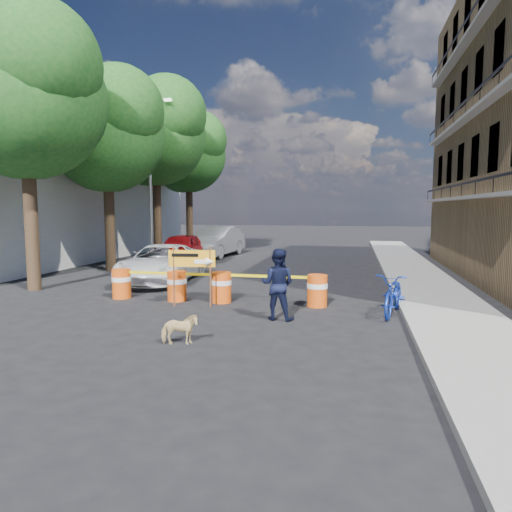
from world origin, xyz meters
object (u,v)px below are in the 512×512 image
at_px(detour_sign, 197,263).
at_px(suv_white, 162,263).
at_px(bicycle, 395,275).
at_px(sedan_silver, 216,241).
at_px(sedan_red, 181,249).
at_px(pedestrian, 278,284).
at_px(barrel_far_right, 317,290).
at_px(dog, 179,329).
at_px(barrel_mid_left, 177,285).
at_px(barrel_far_left, 121,283).
at_px(barrel_mid_right, 222,287).

xyz_separation_m(detour_sign, suv_white, (-2.79, 3.88, -0.54)).
bearing_deg(bicycle, sedan_silver, 138.27).
distance_m(bicycle, sedan_red, 13.17).
bearing_deg(detour_sign, pedestrian, -29.93).
height_order(barrel_far_right, sedan_silver, sedan_silver).
bearing_deg(sedan_silver, sedan_red, -96.18).
xyz_separation_m(pedestrian, dog, (-1.60, -2.51, -0.57)).
bearing_deg(barrel_mid_left, dog, -67.45).
bearing_deg(barrel_far_left, sedan_red, 99.54).
bearing_deg(sedan_silver, suv_white, -81.27).
height_order(barrel_far_left, sedan_silver, sedan_silver).
xyz_separation_m(barrel_mid_right, sedan_silver, (-3.94, 12.29, 0.38)).
xyz_separation_m(pedestrian, sedan_silver, (-5.88, 13.96, -0.03)).
height_order(barrel_mid_right, suv_white, suv_white).
height_order(barrel_mid_right, sedan_red, sedan_red).
relative_size(barrel_far_right, sedan_silver, 0.17).
xyz_separation_m(barrel_mid_right, barrel_far_right, (2.79, 0.03, 0.00)).
bearing_deg(sedan_red, suv_white, -80.51).
xyz_separation_m(barrel_far_right, pedestrian, (-0.85, -1.70, 0.42)).
bearing_deg(suv_white, sedan_red, 99.35).
height_order(pedestrian, sedan_silver, pedestrian).
relative_size(suv_white, sedan_red, 1.13).
bearing_deg(barrel_far_right, detour_sign, -167.50).
relative_size(barrel_mid_left, sedan_red, 0.20).
height_order(suv_white, sedan_silver, sedan_silver).
height_order(barrel_far_left, sedan_red, sedan_red).
relative_size(suv_white, sedan_silver, 0.96).
distance_m(barrel_far_left, detour_sign, 2.89).
xyz_separation_m(barrel_mid_left, detour_sign, (0.88, -0.64, 0.76)).
xyz_separation_m(detour_sign, dog, (0.83, -3.49, -0.91)).
bearing_deg(sedan_red, barrel_mid_right, -66.29).
relative_size(barrel_mid_left, bicycle, 0.42).
bearing_deg(barrel_mid_left, barrel_mid_right, 2.43).
xyz_separation_m(barrel_far_left, detour_sign, (2.70, -0.67, 0.76)).
relative_size(pedestrian, dog, 2.35).
bearing_deg(bicycle, sedan_red, 149.90).
bearing_deg(bicycle, barrel_mid_right, -172.67).
distance_m(barrel_mid_right, pedestrian, 2.59).
relative_size(barrel_mid_right, sedan_red, 0.20).
distance_m(pedestrian, suv_white, 7.13).
distance_m(barrel_mid_left, sedan_silver, 12.62).
xyz_separation_m(barrel_mid_left, barrel_mid_right, (1.37, 0.06, 0.00)).
xyz_separation_m(detour_sign, sedan_silver, (-3.45, 12.98, -0.38)).
relative_size(barrel_mid_right, suv_white, 0.18).
relative_size(barrel_mid_left, barrel_far_right, 1.00).
relative_size(detour_sign, sedan_silver, 0.33).
distance_m(barrel_far_right, sedan_silver, 13.99).
relative_size(pedestrian, sedan_red, 0.40).
distance_m(barrel_far_left, barrel_mid_left, 1.82).
relative_size(barrel_far_left, suv_white, 0.18).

